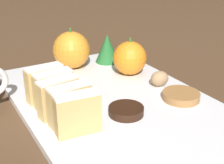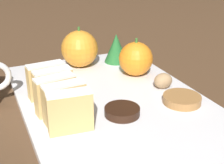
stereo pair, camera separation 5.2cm
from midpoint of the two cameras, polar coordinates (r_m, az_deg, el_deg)
name	(u,v)px [view 2 (the right image)]	position (r m, az deg, el deg)	size (l,w,h in m)	color
ground_plane	(112,104)	(0.54, 2.77, -4.14)	(6.00, 6.00, 0.00)	#513823
serving_platter	(112,101)	(0.54, 2.78, -3.57)	(0.30, 0.45, 0.01)	white
stollen_slice_front	(70,112)	(0.43, -4.29, -5.53)	(0.06, 0.03, 0.06)	tan
stollen_slice_second	(64,102)	(0.46, -5.48, -3.81)	(0.06, 0.03, 0.06)	tan
stollen_slice_third	(56,95)	(0.48, -7.26, -2.40)	(0.06, 0.03, 0.06)	tan
stollen_slice_fourth	(53,87)	(0.51, -7.83, -0.94)	(0.06, 0.03, 0.06)	tan
stollen_slice_fifth	(46,80)	(0.53, -9.21, 0.22)	(0.06, 0.03, 0.06)	tan
orange_near	(80,49)	(0.66, -3.62, 6.05)	(0.08, 0.08, 0.09)	orange
orange_far	(136,59)	(0.62, 6.78, 4.19)	(0.07, 0.07, 0.08)	orange
walnut	(163,81)	(0.58, 11.91, 0.17)	(0.03, 0.03, 0.03)	tan
chocolate_cookie	(122,111)	(0.48, 4.98, -5.42)	(0.05, 0.05, 0.01)	black
gingerbread_cookie	(182,99)	(0.53, 15.42, -3.13)	(0.06, 0.06, 0.01)	#A3703D
evergreen_sprig	(116,48)	(0.69, 2.93, 6.17)	(0.05, 0.05, 0.06)	#23662D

